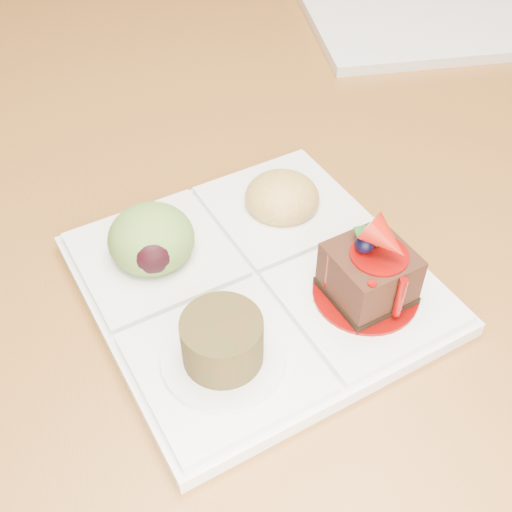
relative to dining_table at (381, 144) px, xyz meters
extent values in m
plane|color=#512817|center=(0.00, 0.00, -0.68)|extent=(6.00, 6.00, 0.00)
cube|color=olive|center=(0.00, 0.00, 0.05)|extent=(1.00, 1.80, 0.04)
cylinder|color=olive|center=(-0.44, 0.84, -0.33)|extent=(0.06, 0.06, 0.71)
cylinder|color=olive|center=(0.44, 0.84, -0.33)|extent=(0.06, 0.06, 0.71)
cube|color=silver|center=(-0.19, -0.24, 0.07)|extent=(0.29, 0.29, 0.01)
cube|color=silver|center=(-0.12, -0.28, 0.08)|extent=(0.14, 0.14, 0.01)
cube|color=silver|center=(-0.22, -0.32, 0.08)|extent=(0.14, 0.14, 0.01)
cube|color=silver|center=(-0.26, -0.21, 0.08)|extent=(0.14, 0.14, 0.01)
cube|color=silver|center=(-0.15, -0.17, 0.08)|extent=(0.14, 0.14, 0.01)
cylinder|color=#6C0504|center=(-0.12, -0.28, 0.09)|extent=(0.07, 0.07, 0.00)
cube|color=black|center=(-0.12, -0.28, 0.09)|extent=(0.07, 0.07, 0.01)
cube|color=#371B0F|center=(-0.12, -0.28, 0.11)|extent=(0.06, 0.06, 0.03)
cylinder|color=#6C0504|center=(-0.12, -0.28, 0.13)|extent=(0.04, 0.04, 0.00)
sphere|color=black|center=(-0.12, -0.28, 0.13)|extent=(0.01, 0.01, 0.01)
cone|color=#A5160A|center=(-0.11, -0.28, 0.14)|extent=(0.04, 0.04, 0.03)
cube|color=#144912|center=(-0.11, -0.27, 0.13)|extent=(0.02, 0.02, 0.01)
cube|color=#144912|center=(-0.12, -0.27, 0.13)|extent=(0.01, 0.01, 0.01)
cylinder|color=#6C0504|center=(-0.13, -0.30, 0.11)|extent=(0.01, 0.01, 0.04)
cylinder|color=#6C0504|center=(-0.10, -0.30, 0.11)|extent=(0.01, 0.01, 0.03)
cylinder|color=#6C0504|center=(-0.14, -0.27, 0.11)|extent=(0.01, 0.01, 0.03)
cylinder|color=silver|center=(-0.22, -0.32, 0.09)|extent=(0.08, 0.08, 0.00)
cylinder|color=#472914|center=(-0.22, -0.32, 0.11)|extent=(0.05, 0.05, 0.03)
cylinder|color=#4D1F10|center=(-0.22, -0.32, 0.12)|extent=(0.04, 0.04, 0.00)
ellipsoid|color=olive|center=(-0.26, -0.21, 0.10)|extent=(0.06, 0.06, 0.05)
ellipsoid|color=black|center=(-0.26, -0.23, 0.10)|extent=(0.03, 0.02, 0.03)
ellipsoid|color=gold|center=(-0.15, -0.17, 0.09)|extent=(0.06, 0.06, 0.04)
cube|color=#C94F0E|center=(-0.14, -0.17, 0.10)|extent=(0.02, 0.02, 0.01)
cube|color=#4F7519|center=(-0.16, -0.16, 0.10)|extent=(0.02, 0.02, 0.01)
cube|color=#C94F0E|center=(-0.17, -0.18, 0.10)|extent=(0.01, 0.01, 0.01)
cube|color=#4F7519|center=(-0.15, -0.19, 0.09)|extent=(0.02, 0.02, 0.01)
cube|color=silver|center=(0.09, 0.17, 0.07)|extent=(0.27, 0.27, 0.01)
camera|label=1|loc=(-0.25, -0.55, 0.42)|focal=45.00mm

